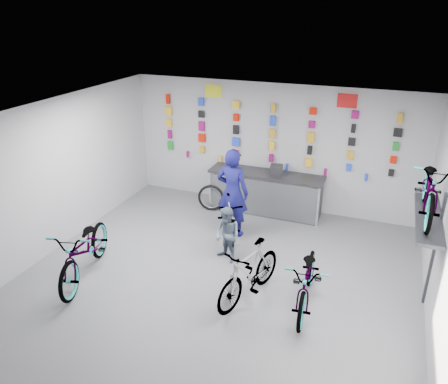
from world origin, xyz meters
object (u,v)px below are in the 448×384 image
at_px(customer, 227,235).
at_px(counter, 265,193).
at_px(bike_service, 229,218).
at_px(clerk, 233,193).
at_px(bike_left, 85,250).
at_px(bike_center, 249,272).
at_px(bike_right, 308,280).

bearing_deg(customer, counter, 115.25).
relative_size(bike_service, clerk, 0.87).
relative_size(bike_left, bike_service, 1.26).
bearing_deg(bike_center, counter, 119.37).
height_order(bike_left, customer, customer).
distance_m(counter, bike_right, 3.55).
xyz_separation_m(bike_left, bike_right, (3.92, 0.64, -0.06)).
xyz_separation_m(bike_left, clerk, (1.91, 2.50, 0.42)).
distance_m(bike_left, bike_right, 3.97).
relative_size(bike_left, bike_right, 1.12).
bearing_deg(bike_center, bike_left, -153.56).
height_order(bike_left, bike_center, bike_left).
distance_m(bike_service, customer, 0.81).
bearing_deg(counter, bike_left, -121.05).
bearing_deg(bike_left, counter, 43.15).
xyz_separation_m(counter, bike_right, (1.65, -3.14, 0.01)).
bearing_deg(bike_center, bike_service, 137.85).
distance_m(clerk, customer, 1.17).
distance_m(counter, bike_service, 1.60).
bearing_deg(bike_center, customer, 145.73).
height_order(bike_left, clerk, clerk).
bearing_deg(bike_right, bike_service, 136.90).
bearing_deg(bike_left, bike_right, -6.57).
height_order(bike_center, bike_service, bike_center).
xyz_separation_m(bike_right, customer, (-1.72, 0.80, 0.07)).
relative_size(bike_left, bike_center, 1.24).
relative_size(bike_left, customer, 1.88).
relative_size(counter, customer, 2.41).
bearing_deg(counter, bike_right, -62.32).
bearing_deg(clerk, customer, 108.12).
distance_m(bike_center, customer, 1.24).
bearing_deg(bike_center, clerk, 134.97).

